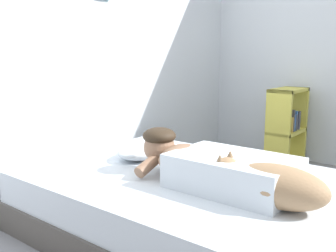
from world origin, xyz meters
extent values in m
plane|color=gray|center=(0.00, 0.00, 0.00)|extent=(12.36, 12.36, 0.00)
cube|color=silver|center=(0.00, 1.45, 1.25)|extent=(4.18, 0.10, 2.50)
cube|color=silver|center=(2.14, 0.20, 1.25)|extent=(0.10, 5.79, 2.50)
cube|color=#4C4742|center=(0.01, 0.25, 0.09)|extent=(1.38, 2.09, 0.18)
cube|color=silver|center=(0.01, 0.25, 0.28)|extent=(1.34, 2.03, 0.19)
ellipsoid|color=silver|center=(0.17, 0.78, 0.43)|extent=(0.52, 0.32, 0.11)
cube|color=silver|center=(-0.04, 0.01, 0.46)|extent=(0.42, 0.64, 0.18)
ellipsoid|color=#8C664C|center=(-0.04, 0.35, 0.48)|extent=(0.32, 0.20, 0.16)
sphere|color=#8C664C|center=(-0.04, 0.51, 0.52)|extent=(0.19, 0.19, 0.19)
ellipsoid|color=#332619|center=(-0.04, 0.51, 0.59)|extent=(0.20, 0.20, 0.10)
cylinder|color=#8C664C|center=(-0.14, 0.49, 0.45)|extent=(0.23, 0.07, 0.14)
cylinder|color=#8C664C|center=(0.06, 0.49, 0.45)|extent=(0.23, 0.07, 0.14)
ellipsoid|color=#9E7A56|center=(-0.13, -0.27, 0.47)|extent=(0.26, 0.48, 0.20)
sphere|color=#9E7A56|center=(-0.14, -0.01, 0.49)|extent=(0.15, 0.15, 0.15)
cone|color=#7E6145|center=(-0.18, 0.01, 0.56)|extent=(0.05, 0.05, 0.05)
cone|color=#7E6145|center=(-0.08, 0.01, 0.56)|extent=(0.05, 0.05, 0.05)
cylinder|color=teal|center=(0.16, 0.67, 0.41)|extent=(0.09, 0.09, 0.07)
torus|color=teal|center=(0.22, 0.67, 0.41)|extent=(0.05, 0.01, 0.05)
cube|color=black|center=(-0.04, 0.14, 0.38)|extent=(0.07, 0.14, 0.01)
cube|color=#D8CC4C|center=(1.58, 0.46, 0.38)|extent=(0.03, 0.24, 0.75)
cube|color=#D8CC4C|center=(2.00, 0.46, 0.38)|extent=(0.03, 0.24, 0.75)
cube|color=#D8CC4C|center=(1.79, 0.46, 0.01)|extent=(0.45, 0.24, 0.03)
cube|color=#D8CC4C|center=(1.79, 0.46, 0.34)|extent=(0.45, 0.24, 0.03)
cube|color=#D8CC4C|center=(1.79, 0.46, 0.73)|extent=(0.45, 0.24, 0.03)
cube|color=#4C4C51|center=(1.61, 0.46, 0.43)|extent=(0.02, 0.17, 0.15)
cube|color=gold|center=(1.64, 0.46, 0.42)|extent=(0.04, 0.16, 0.14)
cube|color=gold|center=(1.69, 0.46, 0.42)|extent=(0.03, 0.20, 0.14)
cube|color=#4C4C51|center=(1.72, 0.46, 0.46)|extent=(0.02, 0.20, 0.21)
cube|color=#3866A5|center=(1.76, 0.46, 0.43)|extent=(0.04, 0.19, 0.16)
cube|color=#4C4C51|center=(1.80, 0.46, 0.43)|extent=(0.04, 0.19, 0.15)
cube|color=#3866A5|center=(1.84, 0.46, 0.44)|extent=(0.03, 0.15, 0.18)
cube|color=#4C4C51|center=(1.88, 0.46, 0.44)|extent=(0.03, 0.18, 0.18)
camera|label=1|loc=(-1.78, -0.95, 1.08)|focal=41.59mm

